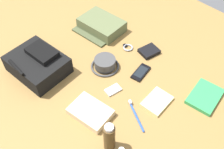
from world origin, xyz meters
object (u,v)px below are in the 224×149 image
at_px(paperback_novel, 205,96).
at_px(folded_towel, 90,112).
at_px(wallet, 149,51).
at_px(cologne_bottle, 109,137).
at_px(cell_phone, 141,72).
at_px(toothbrush, 135,114).
at_px(bucket_hat, 105,64).
at_px(media_player, 113,90).
at_px(notepad, 157,101).
at_px(toiletry_pouch, 101,25).
at_px(backpack, 38,64).
at_px(wristwatch, 128,47).

xyz_separation_m(paperback_novel, folded_towel, (0.33, 0.50, 0.01)).
distance_m(wallet, folded_towel, 0.55).
relative_size(cologne_bottle, cell_phone, 1.24).
xyz_separation_m(cologne_bottle, toothbrush, (0.03, -0.21, -0.08)).
bearing_deg(cologne_bottle, bucket_hat, -40.03).
xyz_separation_m(cologne_bottle, media_player, (0.22, -0.23, -0.08)).
relative_size(bucket_hat, notepad, 1.10).
relative_size(cologne_bottle, wallet, 1.56).
xyz_separation_m(media_player, notepad, (-0.21, -0.11, 0.00)).
relative_size(toiletry_pouch, cologne_bottle, 1.73).
height_order(cell_phone, folded_towel, folded_towel).
bearing_deg(toiletry_pouch, media_player, 145.34).
relative_size(bucket_hat, wallet, 1.50).
xyz_separation_m(backpack, media_player, (-0.39, -0.20, -0.05)).
relative_size(media_player, wallet, 0.83).
bearing_deg(backpack, notepad, -152.34).
bearing_deg(toothbrush, cologne_bottle, 99.27).
xyz_separation_m(bucket_hat, toothbrush, (-0.34, 0.11, -0.02)).
bearing_deg(toiletry_pouch, folded_towel, 133.67).
xyz_separation_m(paperback_novel, wallet, (0.42, -0.05, 0.00)).
bearing_deg(toiletry_pouch, cell_phone, 167.82).
xyz_separation_m(bucket_hat, folded_towel, (-0.19, 0.27, -0.01)).
xyz_separation_m(paperback_novel, cell_phone, (0.34, 0.12, -0.00)).
relative_size(paperback_novel, notepad, 1.42).
relative_size(cologne_bottle, media_player, 1.89).
distance_m(toiletry_pouch, toothbrush, 0.69).
bearing_deg(bucket_hat, toiletry_pouch, -37.98).
bearing_deg(bucket_hat, notepad, -175.89).
distance_m(media_player, wallet, 0.36).
bearing_deg(notepad, paperback_novel, -132.14).
xyz_separation_m(backpack, notepad, (-0.60, -0.32, -0.05)).
bearing_deg(bucket_hat, paperback_novel, -156.12).
xyz_separation_m(wristwatch, toothbrush, (-0.36, 0.32, 0.00)).
height_order(cologne_bottle, cell_phone, cologne_bottle).
distance_m(bucket_hat, folded_towel, 0.33).
bearing_deg(cell_phone, bucket_hat, 33.09).
xyz_separation_m(cell_phone, wallet, (0.08, -0.16, 0.01)).
distance_m(cologne_bottle, paperback_novel, 0.57).
bearing_deg(media_player, folded_towel, 99.24).
height_order(backpack, toiletry_pouch, backpack).
bearing_deg(folded_towel, toiletry_pouch, -46.33).
bearing_deg(media_player, toothbrush, 172.53).
distance_m(backpack, cologne_bottle, 0.61).
bearing_deg(cell_phone, media_player, 84.86).
bearing_deg(wallet, backpack, 69.89).
height_order(cologne_bottle, paperback_novel, cologne_bottle).
height_order(toothbrush, notepad, toothbrush).
bearing_deg(backpack, cell_phone, -135.48).
distance_m(cell_phone, toothbrush, 0.28).
relative_size(bucket_hat, toothbrush, 0.94).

